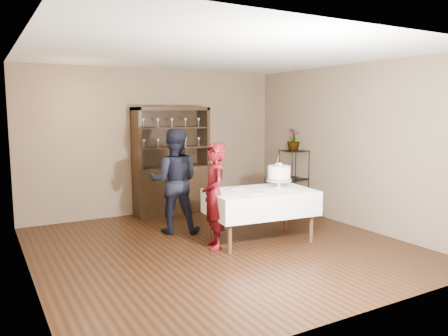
{
  "coord_description": "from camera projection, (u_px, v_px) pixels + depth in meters",
  "views": [
    {
      "loc": [
        -2.97,
        -5.3,
        1.94
      ],
      "look_at": [
        0.11,
        0.1,
        1.12
      ],
      "focal_mm": 35.0,
      "sensor_mm": 36.0,
      "label": 1
    }
  ],
  "objects": [
    {
      "name": "wall_right",
      "position": [
        350.0,
        146.0,
        7.33
      ],
      "size": [
        0.02,
        5.0,
        2.7
      ],
      "primitive_type": "cube",
      "color": "#77694D",
      "rests_on": "floor"
    },
    {
      "name": "ceiling",
      "position": [
        220.0,
        54.0,
        5.92
      ],
      "size": [
        5.0,
        5.0,
        0.0
      ],
      "primitive_type": "plane",
      "rotation": [
        3.14,
        0.0,
        0.0
      ],
      "color": "silver",
      "rests_on": "back_wall"
    },
    {
      "name": "wall_left",
      "position": [
        25.0,
        164.0,
        4.87
      ],
      "size": [
        0.02,
        5.0,
        2.7
      ],
      "primitive_type": "cube",
      "color": "#77694D",
      "rests_on": "floor"
    },
    {
      "name": "man",
      "position": [
        174.0,
        181.0,
        6.91
      ],
      "size": [
        1.01,
        0.93,
        1.66
      ],
      "primitive_type": "imported",
      "rotation": [
        0.0,
        0.0,
        2.67
      ],
      "color": "black",
      "rests_on": "floor"
    },
    {
      "name": "plant_etagere",
      "position": [
        294.0,
        178.0,
        8.35
      ],
      "size": [
        0.42,
        0.42,
        1.2
      ],
      "color": "black",
      "rests_on": "floor"
    },
    {
      "name": "cake",
      "position": [
        279.0,
        174.0,
        6.63
      ],
      "size": [
        0.38,
        0.38,
        0.53
      ],
      "rotation": [
        0.0,
        0.0,
        0.06
      ],
      "color": "white",
      "rests_on": "cake_table"
    },
    {
      "name": "plate_near",
      "position": [
        257.0,
        192.0,
        6.23
      ],
      "size": [
        0.22,
        0.22,
        0.01
      ],
      "primitive_type": "cylinder",
      "rotation": [
        0.0,
        0.0,
        -0.0
      ],
      "color": "white",
      "rests_on": "cake_table"
    },
    {
      "name": "woman",
      "position": [
        214.0,
        196.0,
        6.13
      ],
      "size": [
        0.48,
        0.62,
        1.5
      ],
      "primitive_type": "imported",
      "rotation": [
        0.0,
        0.0,
        -1.83
      ],
      "color": "#3D0511",
      "rests_on": "floor"
    },
    {
      "name": "potted_plant",
      "position": [
        294.0,
        140.0,
        8.2
      ],
      "size": [
        0.27,
        0.27,
        0.42
      ],
      "primitive_type": "imported",
      "rotation": [
        0.0,
        0.0,
        0.17
      ],
      "color": "#446630",
      "rests_on": "plant_etagere"
    },
    {
      "name": "china_hutch",
      "position": [
        171.0,
        179.0,
        8.23
      ],
      "size": [
        1.4,
        0.48,
        2.0
      ],
      "color": "black",
      "rests_on": "floor"
    },
    {
      "name": "plate_far",
      "position": [
        236.0,
        188.0,
        6.59
      ],
      "size": [
        0.24,
        0.24,
        0.01
      ],
      "primitive_type": "cylinder",
      "rotation": [
        0.0,
        0.0,
        -0.29
      ],
      "color": "white",
      "rests_on": "cake_table"
    },
    {
      "name": "back_wall",
      "position": [
        156.0,
        142.0,
        8.25
      ],
      "size": [
        5.0,
        0.02,
        2.7
      ],
      "primitive_type": "cube",
      "color": "#77694D",
      "rests_on": "floor"
    },
    {
      "name": "floor",
      "position": [
        221.0,
        246.0,
        6.28
      ],
      "size": [
        5.0,
        5.0,
        0.0
      ],
      "primitive_type": "plane",
      "color": "black",
      "rests_on": "ground"
    },
    {
      "name": "cake_table",
      "position": [
        260.0,
        202.0,
        6.47
      ],
      "size": [
        1.64,
        1.11,
        0.77
      ],
      "rotation": [
        0.0,
        0.0,
        -0.11
      ],
      "color": "white",
      "rests_on": "floor"
    }
  ]
}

